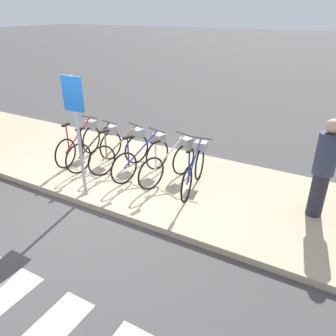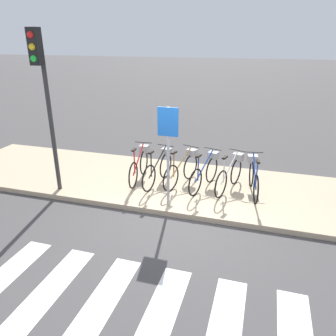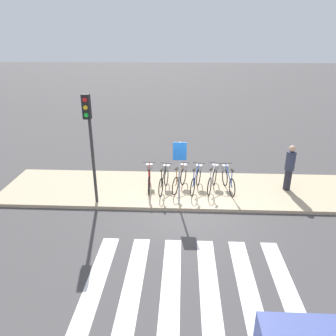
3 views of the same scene
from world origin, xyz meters
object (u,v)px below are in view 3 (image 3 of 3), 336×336
(parked_bicycle_1, at_px, (164,179))
(sign_post, at_px, (180,163))
(parked_bicycle_4, at_px, (213,178))
(parked_bicycle_5, at_px, (228,179))
(parked_bicycle_0, at_px, (149,178))
(traffic_light, at_px, (89,128))
(pedestrian, at_px, (290,167))
(parked_bicycle_2, at_px, (180,178))
(parked_bicycle_3, at_px, (196,178))

(parked_bicycle_1, bearing_deg, sign_post, -63.14)
(parked_bicycle_4, relative_size, parked_bicycle_5, 0.98)
(parked_bicycle_0, xyz_separation_m, parked_bicycle_5, (2.90, 0.03, 0.00))
(parked_bicycle_0, xyz_separation_m, traffic_light, (-1.71, -1.24, 2.23))
(pedestrian, relative_size, sign_post, 0.77)
(parked_bicycle_2, xyz_separation_m, parked_bicycle_4, (1.20, 0.01, 0.00))
(parked_bicycle_0, bearing_deg, parked_bicycle_4, 1.77)
(parked_bicycle_5, xyz_separation_m, sign_post, (-1.77, -1.22, 1.08))
(parked_bicycle_4, xyz_separation_m, traffic_light, (-4.07, -1.31, 2.23))
(parked_bicycle_3, distance_m, traffic_light, 4.30)
(sign_post, bearing_deg, parked_bicycle_5, 34.45)
(parked_bicycle_1, distance_m, traffic_light, 3.39)
(traffic_light, bearing_deg, sign_post, 0.97)
(parked_bicycle_2, distance_m, traffic_light, 3.86)
(parked_bicycle_0, relative_size, parked_bicycle_3, 1.03)
(parked_bicycle_5, bearing_deg, parked_bicycle_3, -179.12)
(parked_bicycle_5, xyz_separation_m, pedestrian, (2.22, 0.13, 0.47))
(parked_bicycle_2, bearing_deg, sign_post, -91.10)
(parked_bicycle_2, xyz_separation_m, pedestrian, (3.96, 0.09, 0.47))
(parked_bicycle_2, height_order, parked_bicycle_4, same)
(parked_bicycle_4, relative_size, traffic_light, 0.42)
(parked_bicycle_2, distance_m, parked_bicycle_3, 0.60)
(parked_bicycle_1, xyz_separation_m, parked_bicycle_3, (1.19, 0.08, 0.00))
(parked_bicycle_2, relative_size, traffic_light, 0.41)
(parked_bicycle_0, height_order, parked_bicycle_4, same)
(parked_bicycle_5, bearing_deg, parked_bicycle_0, -179.47)
(pedestrian, bearing_deg, traffic_light, -168.47)
(parked_bicycle_0, height_order, parked_bicycle_5, same)
(parked_bicycle_4, relative_size, pedestrian, 0.90)
(sign_post, bearing_deg, pedestrian, 18.65)
(parked_bicycle_3, xyz_separation_m, traffic_light, (-3.46, -1.25, 2.23))
(parked_bicycle_3, height_order, parked_bicycle_4, same)
(parked_bicycle_2, height_order, parked_bicycle_3, same)
(parked_bicycle_2, distance_m, parked_bicycle_5, 1.75)
(parked_bicycle_5, xyz_separation_m, traffic_light, (-4.62, -1.26, 2.23))
(parked_bicycle_1, relative_size, parked_bicycle_4, 1.03)
(parked_bicycle_3, relative_size, parked_bicycle_4, 1.01)
(parked_bicycle_2, relative_size, sign_post, 0.69)
(parked_bicycle_2, relative_size, pedestrian, 0.90)
(parked_bicycle_3, bearing_deg, pedestrian, 2.52)
(parked_bicycle_1, bearing_deg, traffic_light, -152.81)
(parked_bicycle_3, bearing_deg, traffic_light, -160.21)
(traffic_light, relative_size, sign_post, 1.68)
(sign_post, bearing_deg, traffic_light, -179.03)
(parked_bicycle_3, distance_m, sign_post, 1.72)
(parked_bicycle_1, distance_m, parked_bicycle_5, 2.34)
(parked_bicycle_2, xyz_separation_m, traffic_light, (-2.87, -1.30, 2.23))
(parked_bicycle_4, distance_m, traffic_light, 4.82)
(parked_bicycle_2, bearing_deg, parked_bicycle_3, -5.41)
(parked_bicycle_1, xyz_separation_m, parked_bicycle_5, (2.34, 0.09, 0.00))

